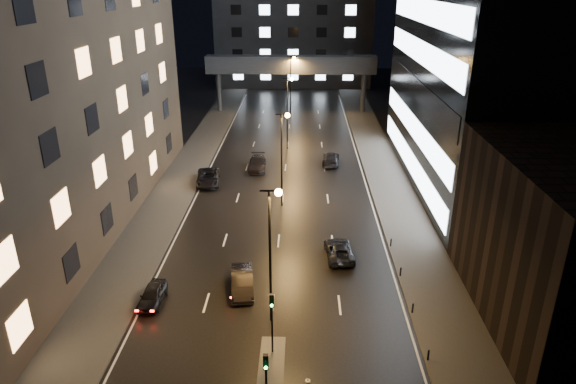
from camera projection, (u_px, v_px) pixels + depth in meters
name	position (u px, v px, depth m)	size (l,w,h in m)	color
ground	(286.00, 168.00, 66.08)	(160.00, 160.00, 0.00)	black
sidewalk_left	(181.00, 180.00, 61.75)	(5.00, 110.00, 0.15)	#383533
sidewalk_right	(389.00, 182.00, 61.11)	(5.00, 110.00, 0.15)	#383533
building_left	(19.00, 10.00, 44.20)	(15.00, 48.00, 40.00)	#2D2319
building_right_low	(566.00, 243.00, 34.65)	(10.00, 18.00, 12.00)	black
building_far	(294.00, 27.00, 114.78)	(34.00, 14.00, 25.00)	#333335
skybridge	(291.00, 65.00, 90.55)	(30.00, 3.00, 10.00)	#333335
median_island	(270.00, 380.00, 30.98)	(1.60, 8.00, 0.15)	#383533
traffic_signal_near	(272.00, 314.00, 32.12)	(0.28, 0.34, 4.40)	black
traffic_signal_far	(266.00, 377.00, 27.04)	(0.28, 0.34, 4.40)	black
bollard_row	(420.00, 331.00, 34.73)	(0.12, 25.12, 0.90)	black
streetlight_near	(272.00, 240.00, 34.05)	(1.45, 0.50, 10.15)	black
streetlight_mid_a	(283.00, 148.00, 52.50)	(1.45, 0.50, 10.15)	black
streetlight_mid_b	(288.00, 104.00, 70.95)	(1.45, 0.50, 10.15)	black
streetlight_far	(292.00, 78.00, 89.41)	(1.45, 0.50, 10.15)	black
car_away_a	(152.00, 295.00, 38.34)	(1.55, 3.85, 1.31)	black
car_away_b	(242.00, 281.00, 39.80)	(1.67, 4.78, 1.58)	black
car_away_c	(208.00, 178.00, 60.61)	(2.58, 5.60, 1.56)	black
car_away_d	(257.00, 164.00, 65.22)	(2.13, 5.23, 1.52)	black
car_toward_a	(339.00, 250.00, 44.60)	(2.24, 4.86, 1.35)	black
car_toward_b	(331.00, 158.00, 67.13)	(2.14, 5.26, 1.53)	black
cone_b	(308.00, 382.00, 30.64)	(0.39, 0.39, 0.51)	red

